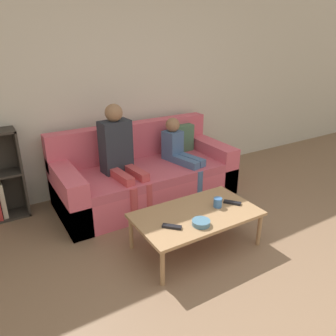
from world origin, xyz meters
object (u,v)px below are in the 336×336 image
at_px(coffee_table, 196,216).
at_px(person_adult, 120,152).
at_px(couch, 145,176).
at_px(person_child, 181,153).
at_px(tv_remote_1, 232,203).
at_px(tv_remote_0, 172,227).
at_px(cup_near, 218,203).
at_px(snack_bowl, 201,223).

relative_size(coffee_table, person_adult, 0.95).
height_order(couch, person_child, person_child).
distance_m(person_adult, tv_remote_1, 1.36).
bearing_deg(person_adult, coffee_table, -81.20).
distance_m(tv_remote_0, tv_remote_1, 0.74).
distance_m(couch, person_adult, 0.55).
height_order(person_adult, cup_near, person_adult).
bearing_deg(cup_near, tv_remote_0, -171.45).
distance_m(couch, tv_remote_0, 1.34).
xyz_separation_m(tv_remote_1, snack_bowl, (-0.50, -0.16, 0.01)).
distance_m(coffee_table, person_child, 1.16).
height_order(cup_near, tv_remote_0, cup_near).
height_order(tv_remote_1, snack_bowl, snack_bowl).
bearing_deg(cup_near, person_adult, 116.03).
relative_size(person_child, cup_near, 10.63).
bearing_deg(tv_remote_1, cup_near, 133.00).
bearing_deg(tv_remote_1, tv_remote_0, 146.42).
height_order(person_adult, tv_remote_0, person_adult).
bearing_deg(couch, snack_bowl, -96.52).
relative_size(person_adult, tv_remote_1, 7.52).
bearing_deg(snack_bowl, person_adult, 98.96).
bearing_deg(coffee_table, tv_remote_0, -164.10).
height_order(couch, coffee_table, couch).
bearing_deg(person_adult, couch, 8.76).
distance_m(cup_near, tv_remote_1, 0.17).
bearing_deg(cup_near, couch, 98.47).
distance_m(person_child, tv_remote_1, 1.08).
bearing_deg(person_adult, cup_near, -69.92).
bearing_deg(tv_remote_1, person_adult, 83.72).
height_order(person_child, cup_near, person_child).
xyz_separation_m(couch, person_child, (0.43, -0.15, 0.26)).
xyz_separation_m(cup_near, snack_bowl, (-0.33, -0.18, -0.02)).
distance_m(coffee_table, cup_near, 0.26).
xyz_separation_m(coffee_table, cup_near, (0.25, -0.01, 0.08)).
relative_size(couch, tv_remote_1, 13.14).
height_order(couch, tv_remote_1, couch).
height_order(tv_remote_0, tv_remote_1, same).
bearing_deg(person_child, coffee_table, -129.11).
bearing_deg(snack_bowl, person_child, 64.09).
distance_m(person_child, snack_bowl, 1.36).
relative_size(person_adult, tv_remote_0, 7.93).
relative_size(couch, cup_near, 23.39).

